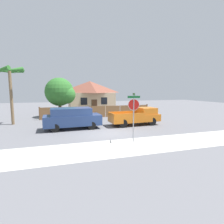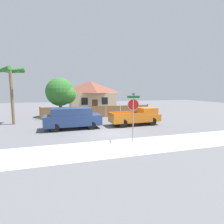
# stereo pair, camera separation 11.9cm
# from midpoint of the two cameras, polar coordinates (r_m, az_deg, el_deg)

# --- Properties ---
(ground_plane) EXTENTS (80.00, 80.00, 0.00)m
(ground_plane) POSITION_cam_midpoint_polar(r_m,az_deg,el_deg) (14.24, -1.25, -6.93)
(ground_plane) COLOR slate
(sidewalk_strip) EXTENTS (36.00, 3.20, 0.01)m
(sidewalk_strip) POSITION_cam_midpoint_polar(r_m,az_deg,el_deg) (10.95, 3.83, -11.29)
(sidewalk_strip) COLOR beige
(sidewalk_strip) RESTS_ON ground
(wooden_fence) EXTENTS (14.08, 0.12, 1.54)m
(wooden_fence) POSITION_cam_midpoint_polar(r_m,az_deg,el_deg) (22.45, -4.28, 0.11)
(wooden_fence) COLOR brown
(wooden_fence) RESTS_ON ground
(house) EXTENTS (7.74, 8.03, 5.04)m
(house) POSITION_cam_midpoint_polar(r_m,az_deg,el_deg) (31.27, -6.84, 5.53)
(house) COLOR beige
(house) RESTS_ON ground
(oak_tree) EXTENTS (3.82, 3.63, 5.06)m
(oak_tree) POSITION_cam_midpoint_polar(r_m,az_deg,el_deg) (23.57, -16.04, 6.12)
(oak_tree) COLOR brown
(oak_tree) RESTS_ON ground
(palm_tree) EXTENTS (2.82, 3.03, 5.73)m
(palm_tree) POSITION_cam_midpoint_polar(r_m,az_deg,el_deg) (20.23, -30.10, 10.34)
(palm_tree) COLOR brown
(palm_tree) RESTS_ON ground
(red_suv) EXTENTS (5.05, 2.17, 1.90)m
(red_suv) POSITION_cam_midpoint_polar(r_m,az_deg,el_deg) (16.03, -12.61, -1.80)
(red_suv) COLOR navy
(red_suv) RESTS_ON ground
(orange_pickup) EXTENTS (5.06, 2.05, 1.70)m
(orange_pickup) POSITION_cam_midpoint_polar(r_m,az_deg,el_deg) (17.65, 8.27, -1.48)
(orange_pickup) COLOR orange
(orange_pickup) RESTS_ON ground
(stop_sign) EXTENTS (0.80, 0.72, 3.28)m
(stop_sign) POSITION_cam_midpoint_polar(r_m,az_deg,el_deg) (11.60, 7.24, 0.91)
(stop_sign) COLOR gray
(stop_sign) RESTS_ON ground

